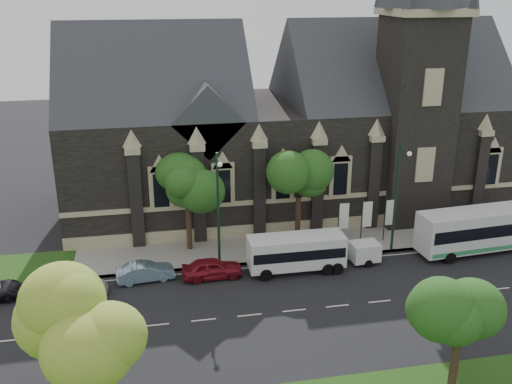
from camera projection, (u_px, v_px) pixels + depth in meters
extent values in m
plane|color=black|center=(294.00, 310.00, 37.74)|extent=(160.00, 160.00, 0.00)
cube|color=gray|center=(265.00, 248.00, 46.48)|extent=(80.00, 5.00, 0.15)
cube|color=black|center=(285.00, 154.00, 54.74)|extent=(40.00, 15.00, 10.00)
cube|color=#32343B|center=(155.00, 107.00, 50.88)|extent=(16.00, 15.00, 15.00)
cube|color=#32343B|center=(387.00, 98.00, 54.81)|extent=(20.00, 15.00, 15.00)
cube|color=#32343B|center=(205.00, 116.00, 47.44)|extent=(6.00, 6.00, 6.00)
cube|color=black|center=(413.00, 122.00, 49.62)|extent=(5.50, 5.50, 18.00)
cube|color=tan|center=(424.00, 11.00, 46.47)|extent=(6.20, 6.20, 0.60)
cube|color=tan|center=(305.00, 199.00, 48.40)|extent=(40.00, 0.22, 0.40)
cube|color=tan|center=(304.00, 227.00, 49.29)|extent=(40.00, 0.25, 1.20)
cube|color=black|center=(283.00, 183.00, 47.36)|extent=(1.20, 0.12, 2.80)
sphere|color=olive|center=(85.00, 323.00, 25.17)|extent=(4.16, 4.16, 4.16)
sphere|color=olive|center=(103.00, 297.00, 25.76)|extent=(3.12, 3.12, 3.12)
cylinder|color=black|center=(453.00, 370.00, 29.53)|extent=(0.44, 0.44, 3.08)
sphere|color=#184B17|center=(460.00, 321.00, 28.52)|extent=(3.20, 3.20, 3.20)
sphere|color=#184B17|center=(467.00, 303.00, 28.98)|extent=(2.40, 2.40, 2.40)
cylinder|color=black|center=(298.00, 219.00, 47.29)|extent=(0.44, 0.44, 3.96)
sphere|color=#184B17|center=(299.00, 177.00, 46.04)|extent=(3.84, 3.84, 3.84)
sphere|color=#184B17|center=(305.00, 166.00, 46.58)|extent=(2.88, 2.88, 2.88)
cylinder|color=black|center=(189.00, 227.00, 45.68)|extent=(0.44, 0.44, 3.96)
sphere|color=#184B17|center=(187.00, 185.00, 44.45)|extent=(3.68, 3.68, 3.68)
sphere|color=#184B17|center=(195.00, 174.00, 44.97)|extent=(2.76, 2.76, 2.76)
cylinder|color=black|center=(396.00, 198.00, 44.73)|extent=(0.20, 0.20, 9.00)
cylinder|color=black|center=(405.00, 150.00, 42.55)|extent=(0.10, 1.60, 0.10)
sphere|color=silver|center=(409.00, 154.00, 41.85)|extent=(0.36, 0.36, 0.36)
cylinder|color=black|center=(218.00, 211.00, 42.22)|extent=(0.20, 0.20, 9.00)
cylinder|color=black|center=(218.00, 160.00, 40.05)|extent=(0.10, 1.60, 0.10)
sphere|color=silver|center=(220.00, 165.00, 39.34)|extent=(0.36, 0.36, 0.36)
cylinder|color=black|center=(338.00, 223.00, 46.44)|extent=(0.10, 0.10, 4.00)
cube|color=white|center=(344.00, 216.00, 46.31)|extent=(0.80, 0.04, 2.20)
cylinder|color=black|center=(362.00, 221.00, 46.79)|extent=(0.10, 0.10, 4.00)
cube|color=white|center=(367.00, 214.00, 46.67)|extent=(0.80, 0.04, 2.20)
cylinder|color=black|center=(385.00, 220.00, 47.15)|extent=(0.10, 0.10, 4.00)
cube|color=white|center=(390.00, 213.00, 47.03)|extent=(0.80, 0.04, 2.20)
cube|color=silver|center=(491.00, 227.00, 45.65)|extent=(12.40, 3.49, 3.12)
cube|color=black|center=(491.00, 225.00, 45.58)|extent=(11.92, 3.49, 1.00)
cube|color=#318652|center=(488.00, 242.00, 46.08)|extent=(11.91, 3.48, 0.35)
cylinder|color=black|center=(450.00, 258.00, 43.96)|extent=(0.92, 0.35, 0.90)
cylinder|color=black|center=(432.00, 244.00, 46.27)|extent=(0.92, 0.35, 0.90)
cube|color=silver|center=(296.00, 251.00, 42.48)|extent=(7.21, 2.29, 2.33)
cube|color=black|center=(296.00, 250.00, 42.44)|extent=(6.92, 2.33, 0.78)
cylinder|color=black|center=(266.00, 275.00, 41.39)|extent=(0.90, 0.28, 0.90)
cylinder|color=black|center=(260.00, 261.00, 43.48)|extent=(0.90, 0.28, 0.90)
cylinder|color=black|center=(328.00, 269.00, 42.21)|extent=(0.90, 0.28, 0.90)
cylinder|color=black|center=(319.00, 256.00, 44.30)|extent=(0.90, 0.28, 0.90)
cylinder|color=black|center=(337.00, 269.00, 42.34)|extent=(0.90, 0.28, 0.90)
cylinder|color=black|center=(328.00, 255.00, 44.43)|extent=(0.90, 0.28, 0.90)
cube|color=silver|center=(364.00, 251.00, 43.92)|extent=(2.27, 1.77, 1.40)
cylinder|color=black|center=(368.00, 264.00, 43.41)|extent=(0.62, 0.26, 0.60)
cylinder|color=black|center=(359.00, 255.00, 44.87)|extent=(0.62, 0.26, 0.60)
cylinder|color=black|center=(381.00, 254.00, 44.39)|extent=(1.29, 0.18, 0.08)
imported|color=#7FA0B7|center=(145.00, 272.00, 41.38)|extent=(4.30, 1.91, 1.37)
imported|color=maroon|center=(212.00, 268.00, 41.75)|extent=(4.48, 1.92, 1.51)
imported|color=silver|center=(69.00, 286.00, 39.26)|extent=(5.36, 2.49, 1.51)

